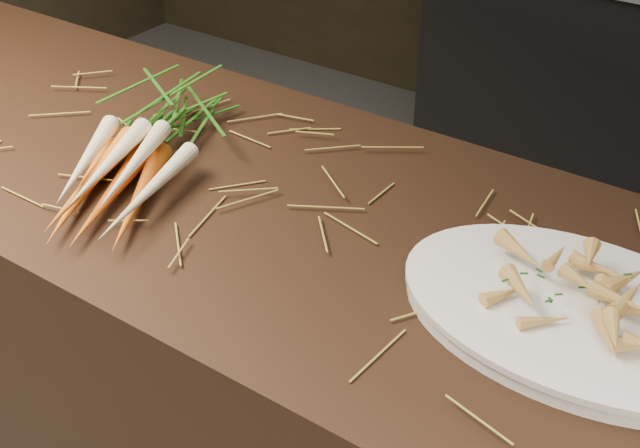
{
  "coord_description": "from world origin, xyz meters",
  "views": [
    {
      "loc": [
        0.65,
        -0.56,
        1.6
      ],
      "look_at": [
        0.12,
        0.21,
        0.96
      ],
      "focal_mm": 45.0,
      "sensor_mm": 36.0,
      "label": 1
    }
  ],
  "objects": [
    {
      "name": "main_counter",
      "position": [
        0.0,
        0.3,
        0.45
      ],
      "size": [
        2.4,
        0.7,
        0.9
      ],
      "primitive_type": "cube",
      "color": "black",
      "rests_on": "ground"
    },
    {
      "name": "straw_bedding",
      "position": [
        0.0,
        0.3,
        0.91
      ],
      "size": [
        1.4,
        0.6,
        0.02
      ],
      "primitive_type": null,
      "color": "olive",
      "rests_on": "main_counter"
    },
    {
      "name": "root_veg_bunch",
      "position": [
        -0.3,
        0.28,
        0.95
      ],
      "size": [
        0.37,
        0.55,
        0.1
      ],
      "rotation": [
        0.0,
        0.0,
        0.42
      ],
      "color": "#C35907",
      "rests_on": "main_counter"
    },
    {
      "name": "serving_platter",
      "position": [
        0.48,
        0.28,
        0.91
      ],
      "size": [
        0.47,
        0.32,
        0.02
      ],
      "primitive_type": null,
      "rotation": [
        0.0,
        0.0,
        0.02
      ],
      "color": "white",
      "rests_on": "main_counter"
    },
    {
      "name": "roasted_veg_heap",
      "position": [
        0.48,
        0.28,
        0.95
      ],
      "size": [
        0.23,
        0.17,
        0.05
      ],
      "primitive_type": null,
      "rotation": [
        0.0,
        0.0,
        0.02
      ],
      "color": "#B38534",
      "rests_on": "serving_platter"
    }
  ]
}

